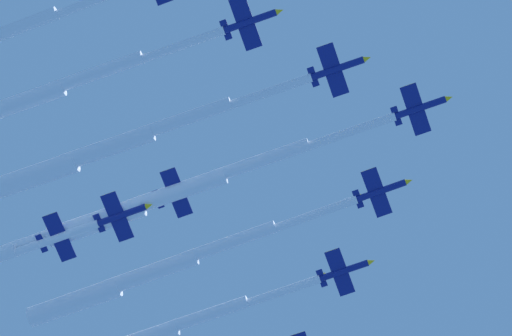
# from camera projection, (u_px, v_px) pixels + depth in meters

# --- Properties ---
(jet_lead) EXTENTS (60.91, 39.83, 3.77)m
(jet_lead) POSITION_uv_depth(u_px,v_px,m) (175.00, 193.00, 186.08)
(jet_lead) COLOR navy
(jet_port_inner) EXTENTS (59.29, 40.01, 3.75)m
(jet_port_inner) POSITION_uv_depth(u_px,v_px,m) (149.00, 274.00, 191.15)
(jet_port_inner) COLOR navy
(jet_starboard_inner) EXTENTS (56.62, 36.76, 3.76)m
(jet_starboard_inner) POSITION_uv_depth(u_px,v_px,m) (107.00, 149.00, 180.44)
(jet_starboard_inner) COLOR navy
(jet_starboard_mid) EXTENTS (57.37, 37.27, 3.81)m
(jet_starboard_mid) POSITION_uv_depth(u_px,v_px,m) (17.00, 105.00, 179.38)
(jet_starboard_mid) COLOR navy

